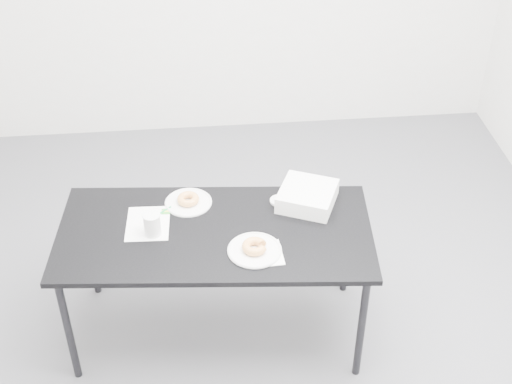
{
  "coord_description": "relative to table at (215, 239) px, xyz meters",
  "views": [
    {
      "loc": [
        -0.24,
        -2.73,
        2.92
      ],
      "look_at": [
        0.03,
        0.02,
        0.83
      ],
      "focal_mm": 50.0,
      "sensor_mm": 36.0,
      "label": 1
    }
  ],
  "objects": [
    {
      "name": "donut_far",
      "position": [
        -0.12,
        0.23,
        0.08
      ],
      "size": [
        0.13,
        0.13,
        0.04
      ],
      "primitive_type": "torus",
      "rotation": [
        0.0,
        0.0,
        -0.12
      ],
      "color": "#DD8C46",
      "rests_on": "plate_far"
    },
    {
      "name": "scorecard",
      "position": [
        -0.32,
        0.09,
        0.05
      ],
      "size": [
        0.22,
        0.27,
        0.0
      ],
      "primitive_type": "cube",
      "rotation": [
        0.0,
        0.0,
        -0.04
      ],
      "color": "white",
      "rests_on": "table"
    },
    {
      "name": "cup_lid",
      "position": [
        0.34,
        0.2,
        0.06
      ],
      "size": [
        0.09,
        0.09,
        0.01
      ],
      "primitive_type": "cylinder",
      "color": "white",
      "rests_on": "table"
    },
    {
      "name": "plate_far",
      "position": [
        -0.12,
        0.23,
        0.06
      ],
      "size": [
        0.24,
        0.24,
        0.01
      ],
      "primitive_type": "cylinder",
      "color": "silver",
      "rests_on": "table"
    },
    {
      "name": "pen",
      "position": [
        -0.26,
        0.16,
        0.06
      ],
      "size": [
        0.1,
        0.09,
        0.01
      ],
      "primitive_type": "cylinder",
      "rotation": [
        0.0,
        1.57,
        0.71
      ],
      "color": "#0D9046",
      "rests_on": "scorecard"
    },
    {
      "name": "logo_patch",
      "position": [
        -0.24,
        0.17,
        0.06
      ],
      "size": [
        0.04,
        0.04,
        0.0
      ],
      "primitive_type": "cube",
      "rotation": [
        0.0,
        0.0,
        -0.04
      ],
      "color": "green",
      "rests_on": "scorecard"
    },
    {
      "name": "napkin",
      "position": [
        0.22,
        -0.19,
        0.05
      ],
      "size": [
        0.19,
        0.19,
        0.0
      ],
      "primitive_type": "cube",
      "rotation": [
        0.0,
        0.0,
        0.06
      ],
      "color": "white",
      "rests_on": "table"
    },
    {
      "name": "floor",
      "position": [
        0.18,
        0.09,
        -0.64
      ],
      "size": [
        4.0,
        4.0,
        0.0
      ],
      "primitive_type": "plane",
      "color": "#505055",
      "rests_on": "ground"
    },
    {
      "name": "donut_near",
      "position": [
        0.18,
        -0.17,
        0.08
      ],
      "size": [
        0.13,
        0.13,
        0.04
      ],
      "primitive_type": "torus",
      "rotation": [
        0.0,
        0.0,
        -0.08
      ],
      "color": "#DD8C46",
      "rests_on": "plate_near"
    },
    {
      "name": "plate_near",
      "position": [
        0.18,
        -0.17,
        0.06
      ],
      "size": [
        0.25,
        0.25,
        0.01
      ],
      "primitive_type": "cylinder",
      "color": "silver",
      "rests_on": "napkin"
    },
    {
      "name": "coffee_cup",
      "position": [
        -0.3,
        0.0,
        0.11
      ],
      "size": [
        0.08,
        0.08,
        0.12
      ],
      "primitive_type": "cylinder",
      "color": "white",
      "rests_on": "table"
    },
    {
      "name": "bakery_box",
      "position": [
        0.48,
        0.17,
        0.1
      ],
      "size": [
        0.35,
        0.35,
        0.09
      ],
      "primitive_type": "cube",
      "rotation": [
        0.0,
        0.0,
        -0.41
      ],
      "color": "white",
      "rests_on": "table"
    },
    {
      "name": "table",
      "position": [
        0.0,
        0.0,
        0.0
      ],
      "size": [
        1.58,
        0.84,
        0.7
      ],
      "rotation": [
        0.0,
        0.0,
        -0.09
      ],
      "color": "black",
      "rests_on": "floor"
    }
  ]
}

